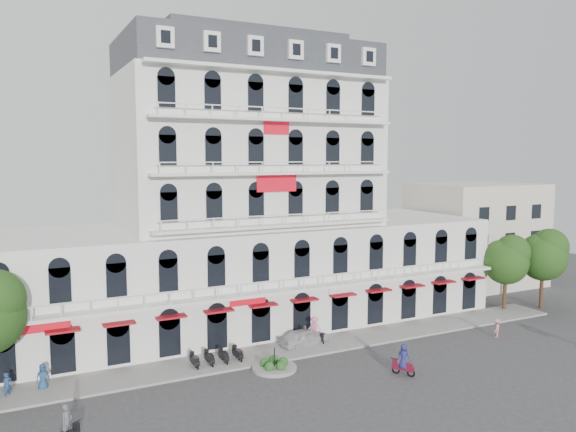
{
  "coord_description": "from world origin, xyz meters",
  "views": [
    {
      "loc": [
        -19.37,
        -28.96,
        15.01
      ],
      "look_at": [
        0.08,
        10.0,
        10.5
      ],
      "focal_mm": 35.0,
      "sensor_mm": 36.0,
      "label": 1
    }
  ],
  "objects_px": {
    "parked_car": "(305,337)",
    "rider_center": "(315,330)",
    "rider_west": "(67,427)",
    "rider_east": "(404,359)"
  },
  "relations": [
    {
      "from": "parked_car",
      "to": "rider_center",
      "type": "bearing_deg",
      "value": -98.98
    },
    {
      "from": "rider_west",
      "to": "rider_center",
      "type": "bearing_deg",
      "value": -19.26
    },
    {
      "from": "rider_center",
      "to": "rider_west",
      "type": "bearing_deg",
      "value": -101.97
    },
    {
      "from": "parked_car",
      "to": "rider_west",
      "type": "distance_m",
      "value": 20.35
    },
    {
      "from": "rider_west",
      "to": "rider_east",
      "type": "bearing_deg",
      "value": -42.65
    },
    {
      "from": "rider_east",
      "to": "rider_center",
      "type": "bearing_deg",
      "value": -15.45
    },
    {
      "from": "rider_east",
      "to": "rider_center",
      "type": "height_order",
      "value": "rider_center"
    },
    {
      "from": "rider_west",
      "to": "rider_east",
      "type": "xyz_separation_m",
      "value": [
        21.79,
        -0.04,
        0.06
      ]
    },
    {
      "from": "parked_car",
      "to": "rider_center",
      "type": "relative_size",
      "value": 1.8
    },
    {
      "from": "parked_car",
      "to": "rider_east",
      "type": "relative_size",
      "value": 1.87
    }
  ]
}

